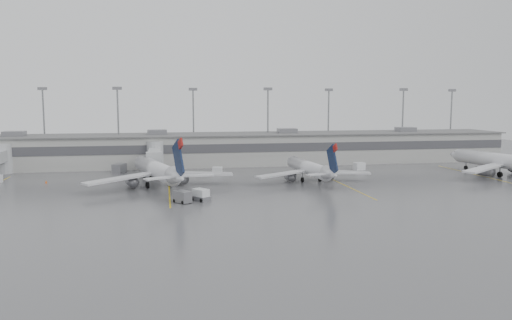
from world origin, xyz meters
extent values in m
plane|color=#4E4F51|center=(0.00, 0.00, 0.00)|extent=(260.00, 260.00, 0.00)
cube|color=#A0A09B|center=(0.00, 58.00, 4.00)|extent=(150.00, 16.00, 8.00)
cube|color=#47474C|center=(0.00, 49.95, 5.00)|extent=(150.00, 0.15, 2.20)
cube|color=#606060|center=(0.00, 58.00, 8.05)|extent=(152.00, 17.00, 0.30)
cube|color=slate|center=(-55.00, 58.00, 8.80)|extent=(5.00, 4.00, 1.30)
cube|color=slate|center=(50.00, 58.00, 8.80)|extent=(5.00, 4.00, 1.30)
cylinder|color=gray|center=(-50.00, 67.50, 10.00)|extent=(0.44, 0.44, 20.00)
cube|color=slate|center=(-50.00, 67.50, 20.20)|extent=(2.40, 0.50, 0.80)
cylinder|color=gray|center=(-30.00, 60.00, 10.00)|extent=(0.44, 0.44, 20.00)
cube|color=slate|center=(-30.00, 60.00, 20.20)|extent=(2.40, 0.50, 0.80)
cylinder|color=gray|center=(-10.00, 67.50, 10.00)|extent=(0.44, 0.44, 20.00)
cube|color=slate|center=(-10.00, 67.50, 20.20)|extent=(2.40, 0.50, 0.80)
cylinder|color=gray|center=(10.00, 60.00, 10.00)|extent=(0.44, 0.44, 20.00)
cube|color=slate|center=(10.00, 60.00, 20.20)|extent=(2.40, 0.50, 0.80)
cylinder|color=gray|center=(30.00, 67.50, 10.00)|extent=(0.44, 0.44, 20.00)
cube|color=slate|center=(30.00, 67.50, 20.20)|extent=(2.40, 0.50, 0.80)
cylinder|color=gray|center=(50.00, 60.00, 10.00)|extent=(0.44, 0.44, 20.00)
cube|color=slate|center=(50.00, 60.00, 20.20)|extent=(2.40, 0.50, 0.80)
cylinder|color=gray|center=(70.00, 67.50, 10.00)|extent=(0.44, 0.44, 20.00)
cube|color=slate|center=(70.00, 67.50, 20.20)|extent=(2.40, 0.50, 0.80)
cylinder|color=#ABAEB1|center=(-55.50, 50.00, 3.50)|extent=(4.00, 4.00, 7.00)
cylinder|color=#ABAEB1|center=(-20.50, 50.00, 3.50)|extent=(4.00, 4.00, 7.00)
cube|color=#ABAEB1|center=(-20.50, 43.50, 4.30)|extent=(2.80, 13.00, 2.60)
cube|color=#ABAEB1|center=(-20.50, 36.00, 4.30)|extent=(3.40, 2.40, 3.00)
cylinder|color=gray|center=(-20.50, 36.00, 1.40)|extent=(0.70, 0.70, 2.80)
cube|color=black|center=(-20.50, 36.00, 0.35)|extent=(2.20, 1.20, 0.70)
cube|color=yellow|center=(-17.50, 24.00, 0.01)|extent=(0.25, 40.00, 0.01)
cube|color=yellow|center=(17.50, 24.00, 0.01)|extent=(0.25, 40.00, 0.01)
cube|color=yellow|center=(52.50, 24.00, 0.01)|extent=(0.25, 40.00, 0.01)
cylinder|color=silver|center=(-20.02, 26.14, 3.29)|extent=(9.72, 24.11, 3.29)
cone|color=silver|center=(-23.71, 39.22, 3.29)|extent=(4.00, 3.85, 3.29)
cone|color=silver|center=(-16.06, 12.10, 3.73)|extent=(4.65, 6.17, 3.29)
cube|color=silver|center=(-26.57, 21.10, 2.41)|extent=(13.43, 10.29, 0.38)
cube|color=silver|center=(-11.80, 25.27, 2.41)|extent=(14.35, 3.41, 0.38)
cube|color=#081534|center=(-15.91, 11.58, 6.91)|extent=(1.99, 6.03, 7.17)
cube|color=maroon|center=(-15.52, 10.20, 9.76)|extent=(0.92, 2.22, 2.08)
cylinder|color=black|center=(-22.70, 35.64, 0.49)|extent=(0.64, 1.05, 0.99)
cylinder|color=black|center=(-21.64, 23.40, 0.60)|extent=(0.80, 1.29, 1.21)
cylinder|color=black|center=(-17.20, 24.65, 0.60)|extent=(0.80, 1.29, 1.21)
cylinder|color=silver|center=(11.90, 26.81, 2.79)|extent=(4.23, 20.62, 2.79)
cone|color=silver|center=(11.09, 38.32, 2.79)|extent=(2.97, 2.80, 2.79)
cone|color=silver|center=(12.78, 14.46, 3.16)|extent=(3.11, 4.84, 2.79)
cube|color=silver|center=(5.59, 23.75, 2.05)|extent=(12.12, 6.78, 0.33)
cube|color=silver|center=(18.59, 24.67, 2.05)|extent=(12.33, 5.27, 0.33)
cube|color=#081534|center=(12.81, 14.00, 5.86)|extent=(0.65, 5.25, 6.09)
cube|color=maroon|center=(12.89, 12.79, 8.28)|extent=(0.41, 1.90, 1.77)
cylinder|color=black|center=(11.31, 35.17, 0.42)|extent=(0.38, 0.86, 0.84)
cylinder|color=black|center=(10.08, 24.82, 0.51)|extent=(0.49, 1.05, 1.02)
cylinder|color=black|center=(13.98, 25.09, 0.51)|extent=(0.49, 1.05, 1.02)
cylinder|color=silver|center=(57.21, 26.14, 3.36)|extent=(8.23, 24.80, 3.36)
cone|color=silver|center=(54.42, 39.74, 3.36)|extent=(3.92, 3.74, 3.36)
cube|color=silver|center=(50.16, 21.50, 2.46)|extent=(14.09, 9.71, 0.39)
cylinder|color=black|center=(55.19, 36.01, 0.50)|extent=(0.59, 1.07, 1.01)
cylinder|color=black|center=(55.35, 23.48, 0.62)|extent=(0.74, 1.31, 1.23)
cube|color=white|center=(-12.25, 9.15, 1.01)|extent=(2.96, 3.18, 2.03)
cube|color=slate|center=(-12.25, 9.15, 0.39)|extent=(3.41, 3.67, 0.79)
cylinder|color=black|center=(-13.65, 9.52, 0.32)|extent=(0.57, 0.65, 0.63)
cylinder|color=black|center=(-12.20, 10.59, 0.32)|extent=(0.57, 0.65, 0.63)
cylinder|color=black|center=(-12.31, 7.71, 0.32)|extent=(0.57, 0.65, 0.63)
cylinder|color=black|center=(-10.86, 8.78, 0.32)|extent=(0.57, 0.65, 0.63)
cube|color=slate|center=(-15.45, 7.95, 1.06)|extent=(3.28, 3.56, 1.89)
cylinder|color=black|center=(-16.74, 8.38, 0.31)|extent=(0.57, 0.65, 0.62)
cylinder|color=black|center=(-14.17, 7.52, 0.31)|extent=(0.57, 0.65, 0.62)
cube|color=white|center=(-6.17, 40.21, 0.80)|extent=(2.54, 1.98, 1.59)
cube|color=white|center=(29.04, 40.44, 0.91)|extent=(2.89, 2.27, 1.81)
cube|color=slate|center=(-28.85, 45.73, 1.08)|extent=(3.36, 4.03, 2.16)
cone|color=#FF5B05|center=(-42.51, 33.24, 0.31)|extent=(0.38, 0.38, 0.61)
cone|color=#FF5B05|center=(-17.68, 30.14, 0.32)|extent=(0.41, 0.41, 0.65)
cone|color=#FF5B05|center=(15.53, 36.73, 0.31)|extent=(0.39, 0.39, 0.62)
cone|color=#FF5B05|center=(58.17, 35.40, 0.39)|extent=(0.49, 0.49, 0.79)
camera|label=1|loc=(-18.17, -74.93, 16.96)|focal=35.00mm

